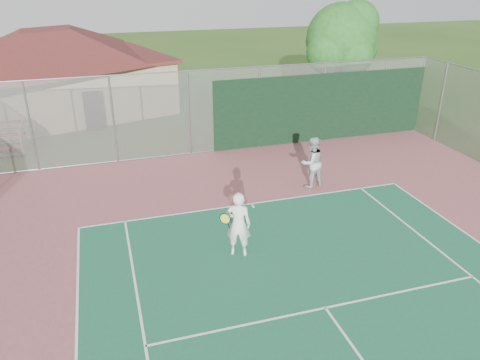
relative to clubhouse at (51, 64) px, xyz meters
name	(u,v)px	position (x,y,z in m)	size (l,w,h in m)	color
back_fence	(261,110)	(8.72, -8.19, -0.97)	(20.08, 0.11, 3.53)	gray
clubhouse	(51,64)	(0.00, 0.00, 0.00)	(13.77, 11.00, 5.20)	tan
tree	(343,41)	(14.27, -4.66, 1.18)	(4.17, 3.95, 5.82)	#352513
player_white_front	(238,225)	(5.33, -16.04, -1.71)	(0.99, 0.77, 1.86)	white
player_grey_back	(312,163)	(9.07, -12.59, -1.72)	(1.03, 0.88, 1.84)	#B5B7BB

